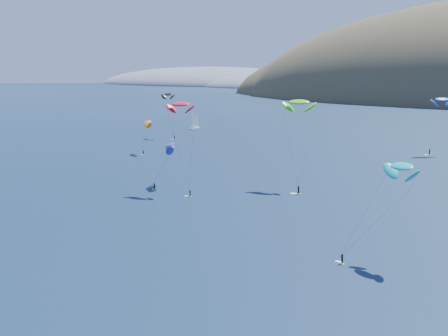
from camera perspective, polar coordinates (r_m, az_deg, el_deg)
headland at (r=941.63m, az=0.13°, el=7.44°), size 460.00×250.00×60.00m
sailboat at (r=305.63m, az=-2.67°, el=3.72°), size 7.80×6.77×9.76m
kitesurfer_1 at (r=224.08m, az=-6.97°, el=4.19°), size 7.44×8.44×13.23m
kitesurfer_3 at (r=162.73m, az=6.88°, el=5.99°), size 10.37×12.31×24.50m
kitesurfer_4 at (r=233.18m, az=19.34°, el=5.94°), size 8.91×9.04×21.87m
kitesurfer_5 at (r=104.17m, az=15.94°, el=0.13°), size 11.60×11.03×17.80m
kitesurfer_9 at (r=156.38m, az=-4.00°, el=5.83°), size 11.05×7.69×24.03m
kitesurfer_10 at (r=164.34m, az=-4.98°, el=2.11°), size 7.96×12.64×13.06m
kitesurfer_12 at (r=271.29m, az=-5.15°, el=6.71°), size 11.09×6.59×20.61m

